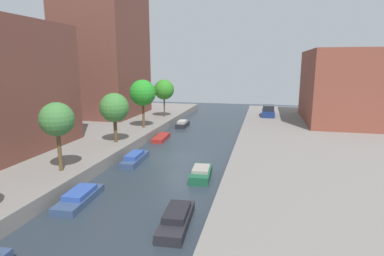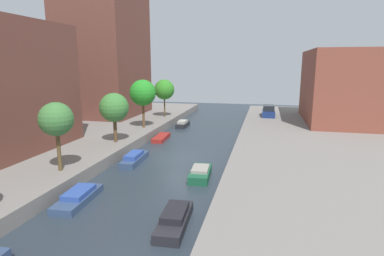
{
  "view_description": "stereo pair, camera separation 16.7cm",
  "coord_description": "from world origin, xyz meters",
  "px_view_note": "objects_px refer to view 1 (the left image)",
  "views": [
    {
      "loc": [
        7.54,
        -27.34,
        8.65
      ],
      "look_at": [
        -0.7,
        8.39,
        1.14
      ],
      "focal_mm": 29.35,
      "sensor_mm": 36.0,
      "label": 1
    },
    {
      "loc": [
        7.7,
        -27.3,
        8.65
      ],
      "look_at": [
        -0.7,
        8.39,
        1.14
      ],
      "focal_mm": 29.35,
      "sensor_mm": 36.0,
      "label": 2
    }
  ],
  "objects_px": {
    "parked_car": "(268,111)",
    "moored_boat_left_4": "(183,124)",
    "apartment_tower_far": "(103,40)",
    "moored_boat_right_1": "(176,219)",
    "street_tree_4": "(164,90)",
    "low_block_right": "(345,86)",
    "moored_boat_left_3": "(161,138)",
    "street_tree_3": "(143,93)",
    "moored_boat_left_1": "(79,197)",
    "street_tree_1": "(57,120)",
    "moored_boat_left_2": "(135,158)",
    "moored_boat_right_2": "(201,173)",
    "street_tree_2": "(114,108)"
  },
  "relations": [
    {
      "from": "moored_boat_left_1",
      "to": "moored_boat_left_4",
      "type": "relative_size",
      "value": 1.29
    },
    {
      "from": "moored_boat_left_1",
      "to": "moored_boat_right_1",
      "type": "height_order",
      "value": "moored_boat_right_1"
    },
    {
      "from": "low_block_right",
      "to": "moored_boat_left_2",
      "type": "height_order",
      "value": "low_block_right"
    },
    {
      "from": "apartment_tower_far",
      "to": "moored_boat_left_1",
      "type": "height_order",
      "value": "apartment_tower_far"
    },
    {
      "from": "parked_car",
      "to": "moored_boat_left_2",
      "type": "xyz_separation_m",
      "value": [
        -11.66,
        -22.7,
        -1.31
      ]
    },
    {
      "from": "moored_boat_left_3",
      "to": "moored_boat_right_2",
      "type": "relative_size",
      "value": 1.1
    },
    {
      "from": "parked_car",
      "to": "moored_boat_left_2",
      "type": "bearing_deg",
      "value": -117.18
    },
    {
      "from": "parked_car",
      "to": "moored_boat_left_4",
      "type": "height_order",
      "value": "parked_car"
    },
    {
      "from": "moored_boat_right_2",
      "to": "apartment_tower_far",
      "type": "bearing_deg",
      "value": 131.93
    },
    {
      "from": "street_tree_1",
      "to": "street_tree_4",
      "type": "distance_m",
      "value": 24.49
    },
    {
      "from": "apartment_tower_far",
      "to": "street_tree_3",
      "type": "bearing_deg",
      "value": -42.2
    },
    {
      "from": "moored_boat_left_1",
      "to": "moored_boat_left_3",
      "type": "bearing_deg",
      "value": 90.92
    },
    {
      "from": "street_tree_1",
      "to": "moored_boat_right_1",
      "type": "bearing_deg",
      "value": -22.16
    },
    {
      "from": "moored_boat_left_4",
      "to": "moored_boat_right_2",
      "type": "bearing_deg",
      "value": -71.24
    },
    {
      "from": "moored_boat_left_3",
      "to": "street_tree_3",
      "type": "bearing_deg",
      "value": 149.9
    },
    {
      "from": "street_tree_2",
      "to": "moored_boat_left_1",
      "type": "relative_size",
      "value": 1.13
    },
    {
      "from": "street_tree_4",
      "to": "street_tree_1",
      "type": "bearing_deg",
      "value": -90.0
    },
    {
      "from": "low_block_right",
      "to": "moored_boat_right_1",
      "type": "distance_m",
      "value": 34.12
    },
    {
      "from": "parked_car",
      "to": "moored_boat_left_3",
      "type": "xyz_separation_m",
      "value": [
        -12.15,
        -13.94,
        -1.46
      ]
    },
    {
      "from": "moored_boat_left_1",
      "to": "moored_boat_left_3",
      "type": "distance_m",
      "value": 17.19
    },
    {
      "from": "moored_boat_right_2",
      "to": "street_tree_3",
      "type": "bearing_deg",
      "value": 127.33
    },
    {
      "from": "street_tree_3",
      "to": "moored_boat_left_4",
      "type": "bearing_deg",
      "value": 62.52
    },
    {
      "from": "moored_boat_left_4",
      "to": "moored_boat_left_1",
      "type": "bearing_deg",
      "value": -90.52
    },
    {
      "from": "street_tree_1",
      "to": "moored_boat_right_2",
      "type": "xyz_separation_m",
      "value": [
        9.74,
        3.47,
        -4.41
      ]
    },
    {
      "from": "street_tree_3",
      "to": "moored_boat_right_1",
      "type": "height_order",
      "value": "street_tree_3"
    },
    {
      "from": "apartment_tower_far",
      "to": "moored_boat_left_3",
      "type": "bearing_deg",
      "value": -39.76
    },
    {
      "from": "parked_car",
      "to": "moored_boat_left_3",
      "type": "relative_size",
      "value": 1.1
    },
    {
      "from": "apartment_tower_far",
      "to": "moored_boat_left_3",
      "type": "distance_m",
      "value": 19.72
    },
    {
      "from": "moored_boat_left_4",
      "to": "parked_car",
      "type": "bearing_deg",
      "value": 27.48
    },
    {
      "from": "low_block_right",
      "to": "moored_boat_left_1",
      "type": "height_order",
      "value": "low_block_right"
    },
    {
      "from": "moored_boat_right_1",
      "to": "street_tree_2",
      "type": "bearing_deg",
      "value": 127.66
    },
    {
      "from": "low_block_right",
      "to": "parked_car",
      "type": "height_order",
      "value": "low_block_right"
    },
    {
      "from": "street_tree_2",
      "to": "moored_boat_left_2",
      "type": "height_order",
      "value": "street_tree_2"
    },
    {
      "from": "street_tree_1",
      "to": "street_tree_3",
      "type": "height_order",
      "value": "street_tree_3"
    },
    {
      "from": "low_block_right",
      "to": "moored_boat_left_3",
      "type": "bearing_deg",
      "value": -152.09
    },
    {
      "from": "moored_boat_left_1",
      "to": "low_block_right",
      "type": "bearing_deg",
      "value": 53.08
    },
    {
      "from": "street_tree_3",
      "to": "moored_boat_left_1",
      "type": "xyz_separation_m",
      "value": [
        3.04,
        -18.79,
        -4.91
      ]
    },
    {
      "from": "street_tree_2",
      "to": "parked_car",
      "type": "distance_m",
      "value": 24.94
    },
    {
      "from": "parked_car",
      "to": "moored_boat_right_2",
      "type": "height_order",
      "value": "parked_car"
    },
    {
      "from": "street_tree_3",
      "to": "moored_boat_right_2",
      "type": "xyz_separation_m",
      "value": [
        9.74,
        -12.77,
        -4.87
      ]
    },
    {
      "from": "moored_boat_left_1",
      "to": "moored_boat_left_2",
      "type": "distance_m",
      "value": 8.43
    },
    {
      "from": "low_block_right",
      "to": "street_tree_3",
      "type": "bearing_deg",
      "value": -157.92
    },
    {
      "from": "moored_boat_left_3",
      "to": "moored_boat_left_4",
      "type": "height_order",
      "value": "moored_boat_left_4"
    },
    {
      "from": "apartment_tower_far",
      "to": "moored_boat_right_1",
      "type": "distance_m",
      "value": 36.48
    },
    {
      "from": "moored_boat_right_1",
      "to": "street_tree_4",
      "type": "bearing_deg",
      "value": 109.11
    },
    {
      "from": "street_tree_4",
      "to": "moored_boat_left_3",
      "type": "distance_m",
      "value": 11.27
    },
    {
      "from": "moored_boat_left_1",
      "to": "moored_boat_left_2",
      "type": "relative_size",
      "value": 0.99
    },
    {
      "from": "moored_boat_left_2",
      "to": "moored_boat_right_2",
      "type": "relative_size",
      "value": 1.2
    },
    {
      "from": "apartment_tower_far",
      "to": "parked_car",
      "type": "height_order",
      "value": "apartment_tower_far"
    },
    {
      "from": "street_tree_4",
      "to": "moored_boat_left_1",
      "type": "height_order",
      "value": "street_tree_4"
    }
  ]
}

